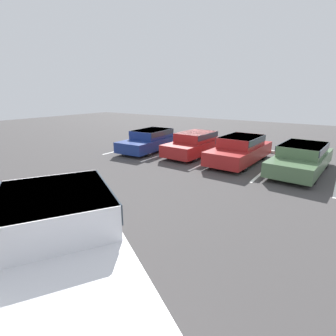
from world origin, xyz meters
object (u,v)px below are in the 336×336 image
object	(u,v)px
parked_sedan_d	(302,157)
wheel_stop_curb	(281,153)
parked_sedan_b	(195,143)
pickup_truck	(61,246)
parked_sedan_c	(240,149)
parked_sedan_a	(151,139)

from	to	relation	value
parked_sedan_d	wheel_stop_curb	world-z (taller)	parked_sedan_d
wheel_stop_curb	parked_sedan_d	bearing A→B (deg)	-64.88
parked_sedan_b	wheel_stop_curb	world-z (taller)	parked_sedan_b
parked_sedan_b	parked_sedan_d	distance (m)	5.34
pickup_truck	parked_sedan_b	size ratio (longest dim) A/B	1.40
parked_sedan_b	parked_sedan_c	distance (m)	2.59
pickup_truck	wheel_stop_curb	world-z (taller)	pickup_truck
parked_sedan_b	parked_sedan_d	xyz separation A→B (m)	(5.34, -0.14, -0.01)
parked_sedan_a	parked_sedan_b	xyz separation A→B (m)	(2.78, 0.35, 0.02)
parked_sedan_c	parked_sedan_d	xyz separation A→B (m)	(2.75, -0.02, -0.04)
parked_sedan_b	parked_sedan_d	size ratio (longest dim) A/B	0.87
parked_sedan_c	parked_sedan_d	bearing A→B (deg)	91.89
pickup_truck	parked_sedan_b	distance (m)	10.86
parked_sedan_a	parked_sedan_c	bearing A→B (deg)	89.53
parked_sedan_b	wheel_stop_curb	bearing A→B (deg)	129.80
parked_sedan_b	parked_sedan_c	size ratio (longest dim) A/B	0.92
parked_sedan_d	wheel_stop_curb	size ratio (longest dim) A/B	2.79
parked_sedan_a	parked_sedan_d	size ratio (longest dim) A/B	0.96
parked_sedan_d	wheel_stop_curb	distance (m)	3.47
parked_sedan_c	parked_sedan_d	world-z (taller)	parked_sedan_c
parked_sedan_c	wheel_stop_curb	bearing A→B (deg)	159.37
parked_sedan_a	parked_sedan_c	distance (m)	5.38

